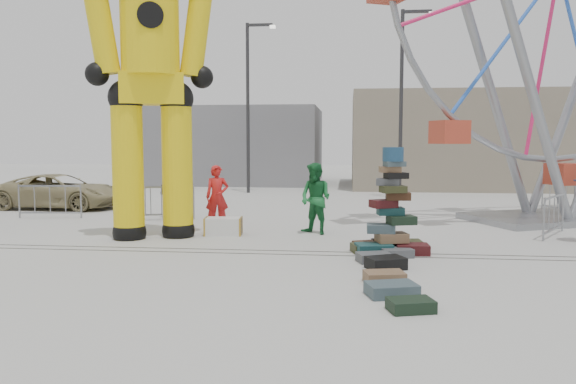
# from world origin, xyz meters

# --- Properties ---
(ground) EXTENTS (90.00, 90.00, 0.00)m
(ground) POSITION_xyz_m (0.00, 0.00, 0.00)
(ground) COLOR #9E9E99
(ground) RESTS_ON ground
(track_line_near) EXTENTS (40.00, 0.04, 0.01)m
(track_line_near) POSITION_xyz_m (0.00, 0.60, 0.00)
(track_line_near) COLOR #47443F
(track_line_near) RESTS_ON ground
(track_line_far) EXTENTS (40.00, 0.04, 0.01)m
(track_line_far) POSITION_xyz_m (0.00, 1.00, 0.00)
(track_line_far) COLOR #47443F
(track_line_far) RESTS_ON ground
(building_right) EXTENTS (12.00, 8.00, 5.00)m
(building_right) POSITION_xyz_m (7.00, 20.00, 2.50)
(building_right) COLOR gray
(building_right) RESTS_ON ground
(building_left) EXTENTS (10.00, 8.00, 4.40)m
(building_left) POSITION_xyz_m (-6.00, 22.00, 2.20)
(building_left) COLOR gray
(building_left) RESTS_ON ground
(lamp_post_right) EXTENTS (1.41, 0.25, 8.00)m
(lamp_post_right) POSITION_xyz_m (3.09, 13.00, 4.48)
(lamp_post_right) COLOR #2D2D30
(lamp_post_right) RESTS_ON ground
(lamp_post_left) EXTENTS (1.41, 0.25, 8.00)m
(lamp_post_left) POSITION_xyz_m (-3.91, 15.00, 4.48)
(lamp_post_left) COLOR #2D2D30
(lamp_post_left) RESTS_ON ground
(suitcase_tower) EXTENTS (1.71, 1.51, 2.37)m
(suitcase_tower) POSITION_xyz_m (1.77, 1.05, 0.66)
(suitcase_tower) COLOR #174345
(suitcase_tower) RESTS_ON ground
(crash_test_dummy) EXTENTS (3.26, 1.74, 8.33)m
(crash_test_dummy) POSITION_xyz_m (-4.19, 2.37, 4.39)
(crash_test_dummy) COLOR black
(crash_test_dummy) RESTS_ON ground
(ferris_wheel) EXTENTS (10.76, 4.90, 13.56)m
(ferris_wheel) POSITION_xyz_m (7.05, 6.66, 6.67)
(ferris_wheel) COLOR gray
(ferris_wheel) RESTS_ON ground
(steamer_trunk) EXTENTS (1.03, 0.65, 0.46)m
(steamer_trunk) POSITION_xyz_m (-2.50, 3.00, 0.23)
(steamer_trunk) COLOR silver
(steamer_trunk) RESTS_ON ground
(row_case_0) EXTENTS (0.89, 0.74, 0.19)m
(row_case_0) POSITION_xyz_m (1.30, 1.04, 0.10)
(row_case_0) COLOR #34371B
(row_case_0) RESTS_ON ground
(row_case_1) EXTENTS (0.78, 0.65, 0.19)m
(row_case_1) POSITION_xyz_m (1.36, 0.04, 0.10)
(row_case_1) COLOR #515358
(row_case_1) RESTS_ON ground
(row_case_2) EXTENTS (0.86, 0.76, 0.24)m
(row_case_2) POSITION_xyz_m (1.56, -0.57, 0.12)
(row_case_2) COLOR black
(row_case_2) RESTS_ON ground
(row_case_3) EXTENTS (0.78, 0.61, 0.20)m
(row_case_3) POSITION_xyz_m (1.47, -1.66, 0.10)
(row_case_3) COLOR brown
(row_case_3) RESTS_ON ground
(row_case_4) EXTENTS (0.92, 0.75, 0.21)m
(row_case_4) POSITION_xyz_m (1.53, -2.50, 0.11)
(row_case_4) COLOR #40545C
(row_case_4) RESTS_ON ground
(row_case_5) EXTENTS (0.75, 0.60, 0.19)m
(row_case_5) POSITION_xyz_m (1.75, -3.30, 0.09)
(row_case_5) COLOR black
(row_case_5) RESTS_ON ground
(barricade_dummy_a) EXTENTS (2.00, 0.32, 1.10)m
(barricade_dummy_a) POSITION_xyz_m (-8.80, 5.55, 0.55)
(barricade_dummy_a) COLOR gray
(barricade_dummy_a) RESTS_ON ground
(barricade_dummy_b) EXTENTS (1.95, 0.66, 1.10)m
(barricade_dummy_b) POSITION_xyz_m (-5.37, 5.40, 0.55)
(barricade_dummy_b) COLOR gray
(barricade_dummy_b) RESTS_ON ground
(barricade_dummy_c) EXTENTS (1.94, 0.69, 1.10)m
(barricade_dummy_c) POSITION_xyz_m (-5.05, 5.50, 0.55)
(barricade_dummy_c) COLOR gray
(barricade_dummy_c) RESTS_ON ground
(barricade_wheel_front) EXTENTS (1.15, 1.75, 1.10)m
(barricade_wheel_front) POSITION_xyz_m (6.20, 3.77, 0.55)
(barricade_wheel_front) COLOR gray
(barricade_wheel_front) RESTS_ON ground
(barricade_wheel_back) EXTENTS (0.46, 1.98, 1.10)m
(barricade_wheel_back) POSITION_xyz_m (7.99, 8.59, 0.55)
(barricade_wheel_back) COLOR gray
(barricade_wheel_back) RESTS_ON ground
(pedestrian_red) EXTENTS (0.76, 0.62, 1.81)m
(pedestrian_red) POSITION_xyz_m (-2.93, 4.13, 0.91)
(pedestrian_red) COLOR red
(pedestrian_red) RESTS_ON ground
(pedestrian_green) EXTENTS (1.18, 1.13, 1.92)m
(pedestrian_green) POSITION_xyz_m (-0.06, 3.41, 0.96)
(pedestrian_green) COLOR #1A6931
(pedestrian_green) RESTS_ON ground
(pedestrian_black) EXTENTS (0.95, 0.89, 1.57)m
(pedestrian_black) POSITION_xyz_m (-4.96, 5.96, 0.79)
(pedestrian_black) COLOR black
(pedestrian_black) RESTS_ON ground
(parked_suv) EXTENTS (4.67, 2.30, 1.27)m
(parked_suv) POSITION_xyz_m (-9.83, 8.06, 0.64)
(parked_suv) COLOR #978C61
(parked_suv) RESTS_ON ground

